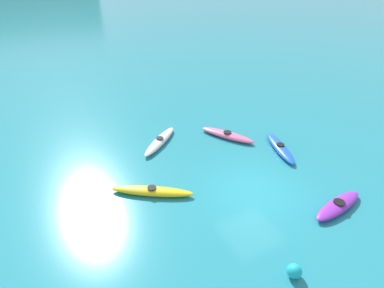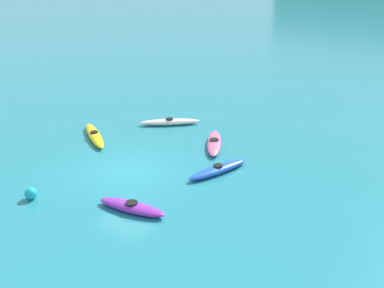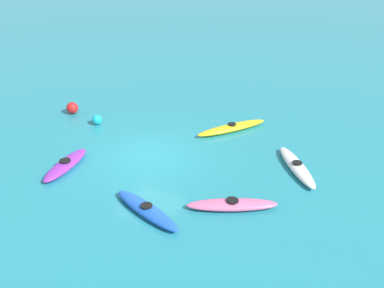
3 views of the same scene
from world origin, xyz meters
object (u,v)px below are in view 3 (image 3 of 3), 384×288
at_px(kayak_white, 297,167).
at_px(buoy_cyan, 97,120).
at_px(kayak_purple, 66,165).
at_px(kayak_yellow, 232,128).
at_px(kayak_pink, 232,205).
at_px(kayak_blue, 147,210).
at_px(buoy_red, 72,108).

xyz_separation_m(kayak_white, buoy_cyan, (0.72, -9.70, 0.08)).
height_order(kayak_purple, kayak_white, same).
relative_size(kayak_white, buoy_cyan, 5.98).
relative_size(kayak_yellow, buoy_cyan, 6.92).
relative_size(kayak_purple, kayak_white, 1.00).
xyz_separation_m(kayak_pink, buoy_cyan, (-2.92, -8.60, 0.08)).
bearing_deg(kayak_purple, buoy_cyan, -157.10).
relative_size(kayak_blue, buoy_cyan, 6.75).
relative_size(kayak_yellow, kayak_white, 1.16).
bearing_deg(kayak_blue, kayak_white, 147.08).
height_order(kayak_pink, kayak_white, same).
bearing_deg(kayak_yellow, buoy_cyan, -66.09).
relative_size(kayak_blue, kayak_purple, 1.13).
distance_m(kayak_blue, kayak_pink, 2.98).
bearing_deg(kayak_white, buoy_cyan, -85.77).
height_order(kayak_yellow, kayak_white, same).
distance_m(kayak_pink, kayak_white, 3.80).
distance_m(kayak_yellow, kayak_white, 4.25).
height_order(kayak_blue, kayak_white, same).
bearing_deg(buoy_red, kayak_blue, 58.13).
height_order(kayak_yellow, kayak_pink, same).
height_order(kayak_yellow, kayak_purple, same).
xyz_separation_m(kayak_purple, buoy_red, (-4.19, -3.54, 0.13)).
bearing_deg(kayak_purple, kayak_blue, 79.29).
height_order(kayak_yellow, buoy_cyan, buoy_cyan).
distance_m(kayak_pink, buoy_cyan, 9.09).
distance_m(kayak_yellow, buoy_cyan, 6.45).
bearing_deg(buoy_cyan, kayak_white, 94.23).
bearing_deg(buoy_cyan, kayak_purple, 22.90).
relative_size(kayak_purple, buoy_cyan, 5.97).
xyz_separation_m(buoy_cyan, buoy_red, (-0.37, -1.92, 0.06)).
relative_size(kayak_yellow, kayak_purple, 1.16).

